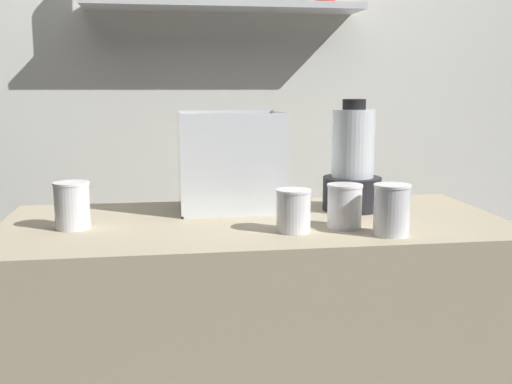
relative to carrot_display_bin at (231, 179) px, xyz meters
name	(u,v)px	position (x,y,z in m)	size (l,w,h in m)	color
counter	(256,371)	(0.05, -0.17, -0.54)	(1.40, 0.64, 0.90)	tan
back_wall_unit	(226,88)	(0.05, 0.59, 0.27)	(2.60, 0.24, 2.50)	silver
carrot_display_bin	(231,179)	(0.00, 0.00, 0.00)	(0.31, 0.25, 0.29)	white
blender_pitcher	(352,167)	(0.36, -0.07, 0.04)	(0.18, 0.18, 0.33)	black
juice_cup_orange_far_left	(72,208)	(-0.44, -0.20, -0.04)	(0.09, 0.09, 0.12)	white
juice_cup_carrot_left	(293,214)	(0.12, -0.32, -0.05)	(0.09, 0.09, 0.11)	white
juice_cup_beet_middle	(344,208)	(0.27, -0.30, -0.04)	(0.09, 0.09, 0.12)	white
juice_cup_orange_right	(392,212)	(0.36, -0.40, -0.03)	(0.09, 0.09, 0.13)	white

